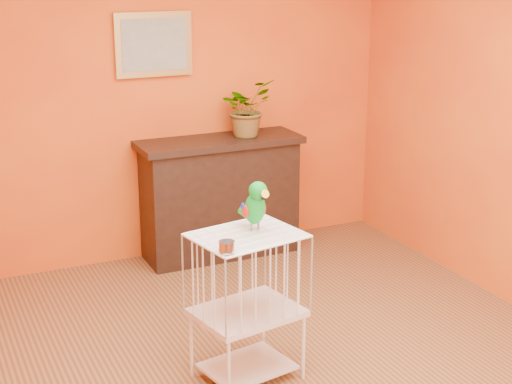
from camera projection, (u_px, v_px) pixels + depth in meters
name	position (u px, v px, depth m)	size (l,w,h in m)	color
ground	(278.00, 379.00, 4.67)	(4.50, 4.50, 0.00)	brown
room_shell	(281.00, 118.00, 4.21)	(4.50, 4.50, 4.50)	#DB5F14
console_cabinet	(220.00, 197.00, 6.46)	(1.34, 0.48, 1.00)	black
potted_plant	(247.00, 115.00, 6.35)	(0.41, 0.46, 0.36)	#26722D
framed_picture	(154.00, 44.00, 6.09)	(0.62, 0.04, 0.50)	#A77E3B
birdcage	(247.00, 305.00, 4.55)	(0.66, 0.55, 0.91)	silver
feed_cup	(227.00, 247.00, 4.15)	(0.09, 0.09, 0.06)	silver
parrot	(255.00, 205.00, 4.45)	(0.15, 0.27, 0.30)	#59544C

